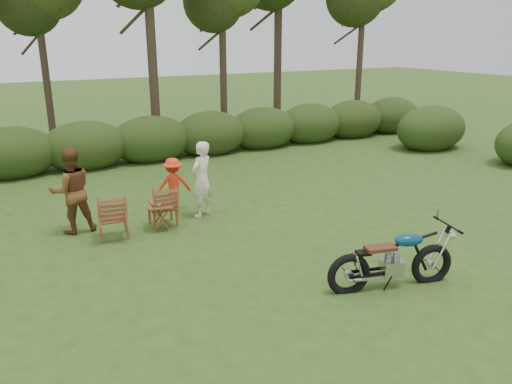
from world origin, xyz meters
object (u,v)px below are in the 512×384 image
motorcycle (389,286)px  child (175,210)px  adult_b (76,232)px  side_table (161,217)px  cup (158,204)px  adult_a (203,215)px  lawn_chair_left (114,237)px  lawn_chair_right (164,225)px

motorcycle → child: 5.34m
adult_b → child: 2.22m
motorcycle → side_table: 4.70m
adult_b → child: adult_b is taller
side_table → cup: (-0.04, -0.02, 0.30)m
adult_a → lawn_chair_left: bearing=-22.4°
cup → adult_b: (-1.51, 0.74, -0.56)m
child → motorcycle: bearing=119.7°
cup → adult_b: adult_b is taller
cup → adult_b: size_ratio=0.06×
side_table → lawn_chair_right: bearing=63.3°
lawn_chair_left → cup: (0.90, -0.08, 0.56)m
lawn_chair_right → child: size_ratio=0.72×
motorcycle → lawn_chair_right: 4.84m
motorcycle → side_table: motorcycle is taller
motorcycle → lawn_chair_left: (-3.35, 4.09, 0.00)m
lawn_chair_left → side_table: 0.98m
lawn_chair_right → cup: bearing=59.9°
child → adult_a: bearing=132.7°
adult_a → adult_b: bearing=-38.7°
motorcycle → adult_a: bearing=121.4°
lawn_chair_right → side_table: 0.37m
motorcycle → lawn_chair_left: bearing=143.6°
child → cup: bearing=67.1°
lawn_chair_right → side_table: side_table is taller
lawn_chair_right → child: 0.94m
cup → lawn_chair_left: bearing=174.7°
motorcycle → child: (-1.76, 5.04, 0.00)m
lawn_chair_right → child: (0.52, 0.78, 0.00)m
adult_a → child: (-0.41, 0.66, 0.00)m
motorcycle → lawn_chair_right: bearing=132.5°
motorcycle → adult_a: adult_a is taller
lawn_chair_left → child: 1.85m
adult_a → child: 0.78m
cup → adult_a: bearing=19.2°
motorcycle → lawn_chair_left: motorcycle is taller
adult_b → lawn_chair_left: bearing=129.3°
lawn_chair_left → adult_b: 0.90m
motorcycle → child: bearing=123.5°
motorcycle → adult_a: size_ratio=1.21×
cup → motorcycle: bearing=-58.5°
adult_b → motorcycle: bearing=126.1°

